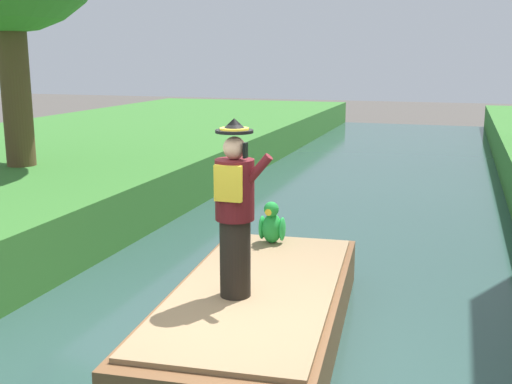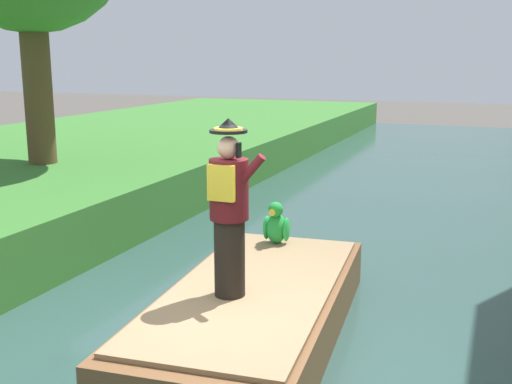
{
  "view_description": "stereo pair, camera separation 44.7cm",
  "coord_description": "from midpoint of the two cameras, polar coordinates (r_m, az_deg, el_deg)",
  "views": [
    {
      "loc": [
        1.97,
        -5.43,
        3.16
      ],
      "look_at": [
        -0.22,
        1.39,
        1.61
      ],
      "focal_mm": 44.28,
      "sensor_mm": 36.0,
      "label": 1
    },
    {
      "loc": [
        2.39,
        -5.28,
        3.16
      ],
      "look_at": [
        -0.22,
        1.39,
        1.61
      ],
      "focal_mm": 44.28,
      "sensor_mm": 36.0,
      "label": 2
    }
  ],
  "objects": [
    {
      "name": "parrot_plush",
      "position": [
        8.4,
        3.38,
        -3.04
      ],
      "size": [
        0.36,
        0.35,
        0.57
      ],
      "color": "green",
      "rests_on": "boat"
    },
    {
      "name": "person_pirate",
      "position": [
        6.4,
        -0.44,
        -1.57
      ],
      "size": [
        0.61,
        0.42,
        1.85
      ],
      "rotation": [
        0.0,
        0.0,
        -0.19
      ],
      "color": "black",
      "rests_on": "boat"
    },
    {
      "name": "ground_plane",
      "position": [
        6.59,
        -0.7,
        -16.44
      ],
      "size": [
        80.0,
        80.0,
        0.0
      ],
      "primitive_type": "plane",
      "color": "#4C4742"
    },
    {
      "name": "boat",
      "position": [
        7.07,
        1.68,
        -10.77
      ],
      "size": [
        2.14,
        4.33,
        0.61
      ],
      "color": "brown",
      "rests_on": "canal_water"
    },
    {
      "name": "canal_water",
      "position": [
        6.57,
        -0.7,
        -16.06
      ],
      "size": [
        6.13,
        48.0,
        0.1
      ],
      "primitive_type": "cube",
      "color": "#2D4C47",
      "rests_on": "ground"
    }
  ]
}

